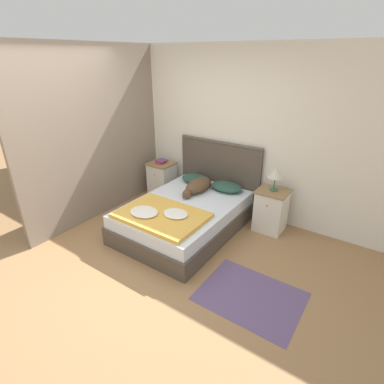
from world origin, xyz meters
The scene contains 14 objects.
ground_plane centered at (0.00, 0.00, 0.00)m, with size 16.00×16.00×0.00m, color #997047.
wall_back centered at (0.00, 2.13, 1.27)m, with size 9.00×0.06×2.55m.
wall_side_left centered at (-1.34, 1.05, 1.27)m, with size 0.06×3.10×2.55m.
bed centered at (0.11, 1.08, 0.22)m, with size 1.38×1.91×0.44m.
headboard centered at (0.11, 2.06, 0.59)m, with size 1.46×0.06×1.14m.
nightstand_left centered at (-0.92, 1.81, 0.32)m, with size 0.43×0.41×0.64m.
nightstand_right centered at (1.14, 1.81, 0.32)m, with size 0.43×0.41×0.64m.
pillow_left centered at (-0.18, 1.81, 0.50)m, with size 0.51×0.35×0.12m.
pillow_right centered at (0.39, 1.81, 0.50)m, with size 0.51×0.35×0.12m.
quilt centered at (0.10, 0.57, 0.48)m, with size 1.13×0.80×0.10m.
dog centered at (0.04, 1.53, 0.54)m, with size 0.28×0.78×0.20m.
book_stack centered at (-0.93, 1.81, 0.66)m, with size 0.16×0.18×0.05m.
table_lamp centered at (1.14, 1.81, 0.89)m, with size 0.22×0.22×0.34m.
rug centered at (1.49, 0.38, 0.00)m, with size 1.07×0.83×0.00m.
Camera 1 is at (2.38, -2.01, 2.39)m, focal length 28.00 mm.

